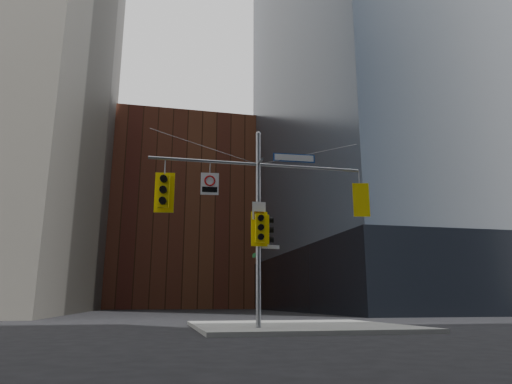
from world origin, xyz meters
name	(u,v)px	position (x,y,z in m)	size (l,w,h in m)	color
ground	(273,337)	(0.00, 0.00, 0.00)	(160.00, 160.00, 0.00)	black
sidewalk_corner	(297,326)	(2.00, 4.00, 0.07)	(8.00, 8.00, 0.15)	gray
podium_ne	(445,283)	(28.00, 32.00, 3.00)	(36.40, 36.40, 6.00)	black
brick_midrise	(181,217)	(0.00, 58.00, 14.00)	(26.00, 20.00, 28.00)	brown
signal_assembly	(258,206)	(0.00, 1.99, 4.42)	(8.00, 0.80, 7.30)	gray
traffic_light_west_arm	(164,191)	(-3.40, 2.01, 4.80)	(0.69, 0.59, 1.45)	yellow
traffic_light_east_arm	(360,201)	(4.03, 1.99, 4.80)	(0.61, 0.56, 1.30)	yellow
traffic_light_pole_side	(267,230)	(0.32, 1.99, 3.54)	(0.45, 0.39, 1.06)	yellow
traffic_light_pole_front	(260,228)	(0.00, 1.73, 3.56)	(0.60, 0.48, 1.25)	yellow
street_sign_blade	(294,158)	(1.40, 2.00, 6.35)	(1.62, 0.13, 0.31)	navy
regulatory_sign_arm	(210,183)	(-1.79, 1.97, 5.18)	(0.65, 0.11, 0.81)	silver
regulatory_sign_pole	(259,211)	(0.00, 1.88, 4.20)	(0.49, 0.04, 0.65)	silver
street_blade_ew	(270,247)	(0.45, 2.00, 2.94)	(0.69, 0.11, 0.14)	silver
street_blade_ns	(256,255)	(0.00, 2.45, 2.68)	(0.08, 0.75, 0.15)	#145926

